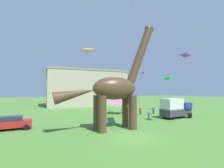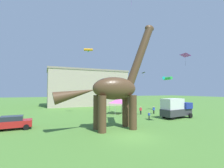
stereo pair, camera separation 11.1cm
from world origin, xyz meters
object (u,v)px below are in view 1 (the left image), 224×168
at_px(parked_box_truck, 175,108).
at_px(kite_mid_center, 166,78).
at_px(kite_mid_right, 88,50).
at_px(dinosaur_sculpture, 114,88).
at_px(parked_sedan_left, 12,123).
at_px(kite_high_left, 185,55).
at_px(person_strolling_adult, 149,115).
at_px(kite_far_right, 143,73).
at_px(festival_canopy_tent, 118,101).
at_px(person_near_flyer, 153,109).
at_px(person_vendor_side, 140,110).
at_px(kite_far_left, 123,86).

xyz_separation_m(parked_box_truck, kite_mid_center, (5.48, 8.13, 5.71)).
distance_m(kite_mid_right, kite_mid_center, 18.59).
xyz_separation_m(dinosaur_sculpture, parked_sedan_left, (-10.97, 4.47, -3.94)).
bearing_deg(kite_high_left, dinosaur_sculpture, 168.60).
height_order(person_strolling_adult, kite_high_left, kite_high_left).
distance_m(kite_mid_center, kite_far_right, 7.64).
distance_m(dinosaur_sculpture, parked_box_truck, 13.23).
relative_size(parked_sedan_left, festival_canopy_tent, 1.36).
distance_m(person_strolling_adult, person_near_flyer, 6.31).
distance_m(parked_sedan_left, person_vendor_side, 20.80).
height_order(person_strolling_adult, kite_mid_right, kite_mid_right).
height_order(festival_canopy_tent, kite_far_right, kite_far_right).
height_order(person_vendor_side, kite_mid_center, kite_mid_center).
height_order(person_near_flyer, kite_far_right, kite_far_right).
xyz_separation_m(kite_mid_right, kite_high_left, (9.21, -14.45, -3.23)).
distance_m(person_near_flyer, kite_mid_center, 9.17).
distance_m(parked_box_truck, person_strolling_adult, 4.92).
xyz_separation_m(parked_box_truck, festival_canopy_tent, (-6.64, 8.04, 0.90)).
distance_m(person_near_flyer, kite_far_right, 13.94).
relative_size(person_vendor_side, festival_canopy_tent, 0.47).
distance_m(person_strolling_adult, kite_far_right, 19.21).
bearing_deg(person_vendor_side, person_strolling_adult, 81.82).
xyz_separation_m(person_near_flyer, kite_high_left, (-2.81, -10.34, 8.23)).
height_order(parked_sedan_left, parked_box_truck, parked_box_truck).
xyz_separation_m(parked_sedan_left, kite_far_right, (27.62, 14.09, 8.55)).
height_order(kite_high_left, kite_far_right, kite_far_right).
relative_size(parked_sedan_left, kite_high_left, 2.78).
xyz_separation_m(parked_box_truck, kite_far_right, (4.19, 15.39, 7.71)).
relative_size(parked_sedan_left, person_strolling_adult, 3.80).
height_order(dinosaur_sculpture, kite_mid_right, dinosaur_sculpture).
xyz_separation_m(festival_canopy_tent, kite_mid_center, (12.12, 0.09, 4.81)).
xyz_separation_m(dinosaur_sculpture, person_vendor_side, (9.37, 8.86, -3.86)).
bearing_deg(festival_canopy_tent, kite_mid_center, 0.43).
xyz_separation_m(dinosaur_sculpture, kite_far_left, (6.87, 11.35, 0.76)).
relative_size(parked_sedan_left, kite_mid_right, 2.48).
bearing_deg(person_near_flyer, dinosaur_sculpture, -55.19).
relative_size(dinosaur_sculpture, kite_far_left, 7.06).
height_order(person_strolling_adult, festival_canopy_tent, festival_canopy_tent).
relative_size(parked_sedan_left, person_near_flyer, 2.91).
distance_m(person_near_flyer, festival_canopy_tent, 7.05).
bearing_deg(parked_box_truck, kite_mid_right, 134.04).
xyz_separation_m(person_vendor_side, kite_mid_right, (-9.29, 3.71, 11.46)).
bearing_deg(dinosaur_sculpture, person_vendor_side, 22.40).
bearing_deg(parked_box_truck, parked_sedan_left, 168.06).
height_order(person_near_flyer, festival_canopy_tent, festival_canopy_tent).
xyz_separation_m(kite_mid_right, kite_far_right, (16.57, 5.99, -2.99)).
height_order(person_near_flyer, kite_mid_center, kite_mid_center).
xyz_separation_m(kite_mid_center, kite_far_right, (-1.30, 7.26, 2.00)).
relative_size(festival_canopy_tent, kite_high_left, 2.05).
relative_size(kite_mid_right, kite_mid_center, 0.70).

